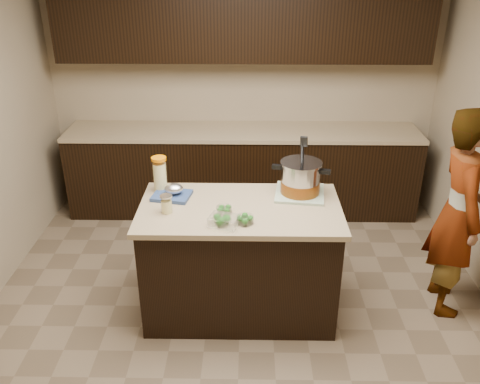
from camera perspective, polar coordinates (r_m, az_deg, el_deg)
The scene contains 13 objects.
ground_plane at distance 4.15m, azimuth -0.00°, elevation -12.78°, with size 4.00×4.00×0.00m, color brown.
room_shell at distance 3.35m, azimuth -0.00°, elevation 10.74°, with size 4.04×4.04×2.72m.
back_cabinets at distance 5.24m, azimuth 0.32°, elevation 7.54°, with size 3.60×0.63×2.33m.
island at distance 3.88m, azimuth -0.00°, elevation -7.56°, with size 1.46×0.81×0.90m.
dish_towel at distance 3.86m, azimuth 6.72°, elevation -0.13°, with size 0.36×0.36×0.02m, color #577E55.
stock_pot at distance 3.81m, azimuth 6.80°, elevation 1.40°, with size 0.43×0.37×0.44m.
lemonade_pitcher at distance 3.89m, azimuth -8.98°, elevation 1.83°, with size 0.12×0.12×0.27m.
mason_jar at distance 3.59m, azimuth -8.25°, elevation -1.38°, with size 0.11×0.11×0.14m.
broccoli_tub_left at distance 3.56m, azimuth -1.79°, elevation -2.06°, with size 0.14×0.14×0.05m.
broccoli_tub_right at distance 3.43m, azimuth 0.55°, elevation -3.16°, with size 0.15×0.15×0.06m.
broccoli_tub_rect at distance 3.40m, azimuth -1.81°, elevation -3.32°, with size 0.22×0.19×0.07m.
blue_tray at distance 3.81m, azimuth -7.57°, elevation -0.10°, with size 0.31×0.26×0.10m.
person at distance 4.09m, azimuth 23.32°, elevation -2.24°, with size 0.59×0.39×1.62m, color gray.
Camera 1 is at (0.05, -3.24, 2.59)m, focal length 38.00 mm.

